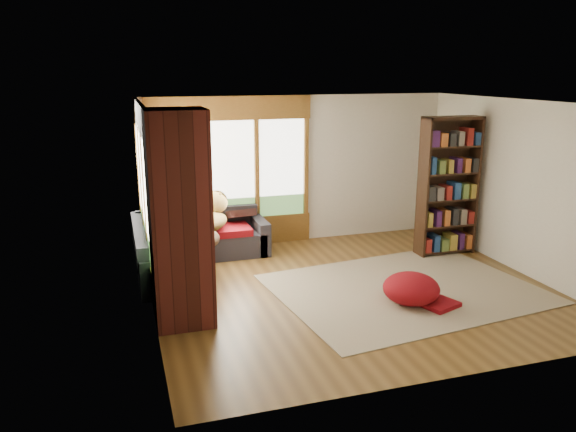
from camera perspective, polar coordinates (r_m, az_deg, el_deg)
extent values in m
plane|color=#523616|center=(8.10, 6.48, -7.35)|extent=(5.50, 5.50, 0.00)
plane|color=white|center=(7.53, 7.05, 11.33)|extent=(5.50, 5.50, 0.00)
cube|color=silver|center=(10.00, 0.98, 4.74)|extent=(5.50, 0.04, 2.60)
cube|color=silver|center=(5.60, 17.09, -3.94)|extent=(5.50, 0.04, 2.60)
cube|color=silver|center=(7.08, -14.07, 0.12)|extent=(0.04, 5.00, 2.60)
cube|color=silver|center=(9.16, 22.73, 2.67)|extent=(0.04, 5.00, 2.60)
cube|color=brown|center=(9.66, -5.77, 4.62)|extent=(2.82, 0.10, 1.90)
cube|color=white|center=(9.66, -5.77, 4.62)|extent=(2.54, 0.09, 1.62)
cube|color=brown|center=(8.24, -14.39, 2.48)|extent=(0.10, 2.62, 1.90)
cube|color=white|center=(8.24, -14.39, 2.48)|extent=(0.09, 2.36, 1.62)
cube|color=#668A57|center=(8.99, -14.66, 6.05)|extent=(0.03, 0.72, 0.90)
cube|color=#471914|center=(6.77, -10.94, -0.37)|extent=(0.70, 0.70, 2.60)
cube|color=#25232C|center=(9.45, -7.76, -2.79)|extent=(2.20, 0.90, 0.42)
cube|color=#25232C|center=(9.68, -8.18, 0.07)|extent=(2.20, 0.20, 0.38)
cube|color=#25232C|center=(9.63, -1.90, -1.78)|extent=(0.20, 0.90, 0.60)
cube|color=maroon|center=(9.25, -8.30, -1.46)|extent=(1.90, 0.66, 0.12)
cube|color=#25232C|center=(8.76, -11.25, -4.36)|extent=(0.90, 2.20, 0.42)
cube|color=#25232C|center=(8.62, -13.69, -2.03)|extent=(0.20, 2.20, 0.38)
cube|color=#25232C|center=(7.79, -10.48, -6.05)|extent=(0.90, 0.20, 0.60)
cube|color=maroon|center=(8.36, -10.26, -3.30)|extent=(0.66, 1.20, 0.12)
cube|color=maroon|center=(9.26, -11.00, -1.55)|extent=(0.66, 0.66, 0.12)
cube|color=beige|center=(8.20, 11.76, -7.25)|extent=(3.86, 3.13, 0.01)
cube|color=#321C10|center=(9.90, 18.27, 3.01)|extent=(0.04, 0.33, 2.30)
cube|color=#321C10|center=(9.39, 13.54, 2.74)|extent=(0.04, 0.33, 2.30)
cube|color=#321C10|center=(9.76, 15.48, 3.06)|extent=(0.99, 0.02, 2.30)
cube|color=#321C10|center=(9.91, 15.53, -3.30)|extent=(0.91, 0.31, 0.03)
cube|color=#321C10|center=(9.78, 15.71, -0.84)|extent=(0.91, 0.31, 0.03)
cube|color=#321C10|center=(9.68, 15.88, 1.66)|extent=(0.91, 0.31, 0.03)
cube|color=#321C10|center=(9.59, 16.07, 4.22)|extent=(0.91, 0.31, 0.03)
cube|color=#321C10|center=(9.53, 16.25, 6.82)|extent=(0.91, 0.31, 0.03)
cube|color=#321C10|center=(9.48, 16.44, 9.45)|extent=(0.91, 0.31, 0.03)
cube|color=#726659|center=(9.62, 16.04, 2.86)|extent=(0.87, 0.25, 2.14)
ellipsoid|color=maroon|center=(7.69, 12.41, -7.12)|extent=(1.00, 1.00, 0.41)
ellipsoid|color=olive|center=(9.00, -8.55, 0.00)|extent=(1.09, 1.07, 0.31)
sphere|color=olive|center=(9.23, -7.30, 1.36)|extent=(0.53, 0.53, 0.38)
cone|color=olive|center=(9.15, -7.56, 2.20)|extent=(0.19, 0.19, 0.16)
ellipsoid|color=#402819|center=(8.28, -8.57, -1.70)|extent=(0.56, 0.78, 0.24)
sphere|color=#402819|center=(8.50, -8.62, -0.45)|extent=(0.33, 0.33, 0.29)
cone|color=#402819|center=(8.42, -8.65, 0.23)|extent=(0.12, 0.12, 0.13)
cube|color=black|center=(9.63, -3.97, 1.14)|extent=(0.45, 0.12, 0.45)
cube|color=black|center=(9.52, -7.49, 0.88)|extent=(0.45, 0.12, 0.45)
cube|color=black|center=(8.97, -12.85, -0.22)|extent=(0.45, 0.12, 0.45)
cube|color=black|center=(7.91, -12.20, -2.18)|extent=(0.45, 0.12, 0.45)
cube|color=maroon|center=(9.44, -11.08, 0.62)|extent=(0.42, 0.12, 0.42)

